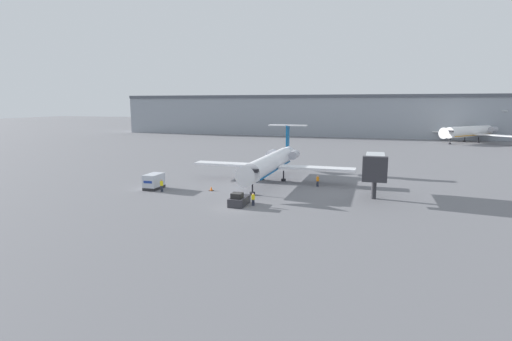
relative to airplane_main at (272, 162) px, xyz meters
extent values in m
plane|color=slate|center=(-0.13, -18.03, -3.26)|extent=(600.00, 600.00, 0.00)
cube|color=#8C939E|center=(-0.13, 101.97, 4.39)|extent=(180.00, 16.00, 15.31)
cube|color=#4C515B|center=(-0.13, 101.97, 12.64)|extent=(180.00, 16.80, 1.20)
cylinder|color=white|center=(-0.01, -0.88, 0.00)|extent=(3.15, 21.61, 2.95)
cone|color=white|center=(-0.12, -12.85, 0.00)|extent=(2.98, 2.39, 2.95)
cube|color=black|center=(-0.11, -11.90, 0.52)|extent=(2.52, 0.72, 0.44)
cone|color=white|center=(0.11, 11.54, 0.00)|extent=(2.69, 3.27, 2.66)
cube|color=#0C5999|center=(-0.01, -0.88, -0.96)|extent=(2.84, 19.45, 0.20)
cube|color=white|center=(7.68, 0.13, -0.66)|extent=(12.42, 2.83, 0.36)
cube|color=white|center=(-7.67, 0.27, -0.66)|extent=(12.42, 2.83, 0.36)
cylinder|color=#ADADB7|center=(2.25, 8.17, 0.37)|extent=(1.57, 3.17, 1.54)
cylinder|color=#ADADB7|center=(-2.09, 8.21, 0.37)|extent=(1.57, 3.17, 1.54)
cube|color=#0C5999|center=(0.11, 12.19, 3.54)|extent=(0.26, 2.20, 4.13)
cube|color=white|center=(0.11, 12.19, 5.60)|extent=(7.44, 1.87, 0.20)
cylinder|color=black|center=(-0.10, -10.67, -2.37)|extent=(0.24, 0.24, 1.79)
cylinder|color=black|center=(-0.10, -10.67, -3.06)|extent=(0.80, 0.80, 0.40)
cylinder|color=black|center=(-1.91, 0.82, -2.37)|extent=(0.24, 0.24, 1.79)
cylinder|color=black|center=(-1.91, 0.82, -3.06)|extent=(0.80, 0.80, 0.40)
cylinder|color=black|center=(1.93, 0.78, -2.37)|extent=(0.24, 0.24, 1.79)
cylinder|color=black|center=(1.93, 0.78, -3.06)|extent=(0.80, 0.80, 0.40)
cube|color=#2D2D33|center=(-0.01, -16.80, -2.72)|extent=(1.96, 3.68, 1.09)
cube|color=black|center=(-0.01, -17.61, -1.83)|extent=(1.37, 1.33, 0.70)
cube|color=black|center=(-0.01, -15.03, -2.88)|extent=(1.77, 0.30, 0.65)
cube|color=#232326|center=(-15.87, -11.20, -3.04)|extent=(2.02, 3.47, 0.45)
cube|color=#B7BCC6|center=(-15.87, -11.20, -1.85)|extent=(2.02, 3.47, 1.92)
cube|color=navy|center=(-15.87, -12.96, -1.85)|extent=(1.42, 0.04, 0.36)
cube|color=#232838|center=(1.82, -16.56, -2.86)|extent=(0.32, 0.20, 0.80)
cube|color=yellow|center=(1.82, -16.56, -2.14)|extent=(0.40, 0.24, 0.64)
sphere|color=tan|center=(1.82, -16.56, -1.71)|extent=(0.23, 0.23, 0.23)
cube|color=#232838|center=(8.14, -2.14, -2.82)|extent=(0.32, 0.20, 0.88)
cube|color=orange|center=(8.14, -2.14, -2.04)|extent=(0.40, 0.24, 0.70)
sphere|color=tan|center=(8.14, -2.14, -1.56)|extent=(0.26, 0.26, 0.26)
cube|color=#232838|center=(-13.77, -12.55, -2.82)|extent=(0.32, 0.20, 0.90)
cube|color=yellow|center=(-13.77, -12.55, -2.01)|extent=(0.40, 0.24, 0.71)
sphere|color=tan|center=(-13.77, -12.55, -1.52)|extent=(0.26, 0.26, 0.26)
cube|color=black|center=(-6.92, -9.80, -3.24)|extent=(0.64, 0.64, 0.04)
cone|color=orange|center=(-6.92, -9.80, -2.92)|extent=(0.46, 0.46, 0.61)
cylinder|color=white|center=(47.06, 85.46, 0.48)|extent=(18.19, 20.37, 3.63)
cone|color=white|center=(38.40, 75.35, 0.48)|extent=(4.65, 4.57, 3.63)
cube|color=black|center=(39.15, 76.23, 1.12)|extent=(2.80, 2.54, 0.44)
cone|color=white|center=(56.07, 95.98, 0.48)|extent=(5.08, 5.16, 3.27)
cube|color=orange|center=(47.06, 85.46, -0.70)|extent=(16.37, 18.34, 0.20)
cube|color=white|center=(54.43, 80.70, -0.34)|extent=(12.53, 11.38, 0.36)
cube|color=white|center=(41.22, 92.02, -0.34)|extent=(12.53, 11.38, 0.36)
cylinder|color=#ADADB7|center=(55.60, 91.25, 0.93)|extent=(3.47, 3.58, 2.00)
cylinder|color=#ADADB7|center=(51.47, 94.79, 0.93)|extent=(3.47, 3.58, 2.00)
cube|color=orange|center=(56.59, 96.59, 4.80)|extent=(1.61, 1.83, 5.00)
cube|color=white|center=(56.59, 96.59, 7.30)|extent=(8.01, 7.22, 0.20)
cylinder|color=black|center=(39.99, 77.21, -2.30)|extent=(0.24, 0.24, 1.93)
cylinder|color=black|center=(39.99, 77.21, -3.06)|extent=(0.80, 0.80, 0.40)
cylinder|color=black|center=(46.43, 88.35, -2.30)|extent=(0.24, 0.24, 1.93)
cylinder|color=black|center=(46.43, 88.35, -3.06)|extent=(0.80, 0.80, 0.40)
cylinder|color=black|center=(50.01, 85.28, -2.30)|extent=(0.24, 0.24, 1.93)
cylinder|color=black|center=(50.01, 85.28, -3.06)|extent=(0.80, 0.80, 0.40)
cylinder|color=#2D2D33|center=(16.74, -8.07, -1.66)|extent=(0.70, 0.70, 3.20)
cube|color=#B2B7BC|center=(16.74, -5.63, 1.24)|extent=(2.60, 8.13, 2.60)
cube|color=#2D2D33|center=(16.74, -10.30, 1.24)|extent=(3.20, 1.20, 3.38)
camera|label=1|loc=(16.54, -64.60, 9.81)|focal=28.00mm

